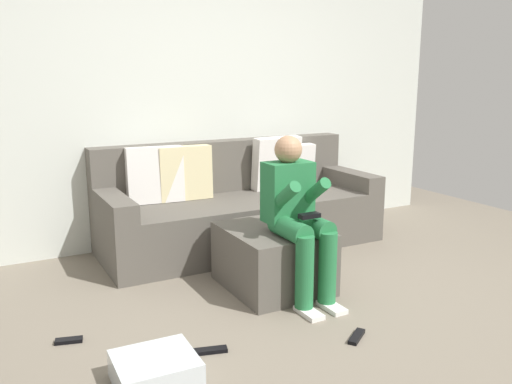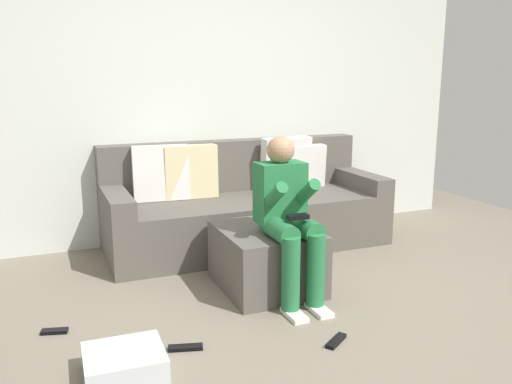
{
  "view_description": "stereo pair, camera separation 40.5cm",
  "coord_description": "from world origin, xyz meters",
  "px_view_note": "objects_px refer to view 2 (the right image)",
  "views": [
    {
      "loc": [
        -1.87,
        -2.42,
        1.48
      ],
      "look_at": [
        0.05,
        1.15,
        0.59
      ],
      "focal_mm": 37.64,
      "sensor_mm": 36.0,
      "label": 1
    },
    {
      "loc": [
        -1.5,
        -2.6,
        1.48
      ],
      "look_at": [
        0.05,
        1.15,
        0.59
      ],
      "focal_mm": 37.64,
      "sensor_mm": 36.0,
      "label": 2
    }
  ],
  "objects_px": {
    "storage_bin": "(124,364)",
    "remote_by_storage_bin": "(186,348)",
    "ottoman": "(266,258)",
    "remote_under_side_table": "(55,331)",
    "remote_near_ottoman": "(336,341)",
    "couch_sectional": "(244,207)",
    "person_seated": "(288,214)"
  },
  "relations": [
    {
      "from": "couch_sectional",
      "to": "person_seated",
      "type": "relative_size",
      "value": 2.23
    },
    {
      "from": "storage_bin",
      "to": "remote_near_ottoman",
      "type": "distance_m",
      "value": 1.16
    },
    {
      "from": "couch_sectional",
      "to": "remote_under_side_table",
      "type": "xyz_separation_m",
      "value": [
        -1.64,
        -1.16,
        -0.33
      ]
    },
    {
      "from": "remote_near_ottoman",
      "to": "remote_under_side_table",
      "type": "relative_size",
      "value": 1.24
    },
    {
      "from": "couch_sectional",
      "to": "ottoman",
      "type": "bearing_deg",
      "value": -102.22
    },
    {
      "from": "storage_bin",
      "to": "remote_by_storage_bin",
      "type": "height_order",
      "value": "storage_bin"
    },
    {
      "from": "person_seated",
      "to": "storage_bin",
      "type": "xyz_separation_m",
      "value": [
        -1.18,
        -0.57,
        -0.52
      ]
    },
    {
      "from": "person_seated",
      "to": "remote_under_side_table",
      "type": "relative_size",
      "value": 7.26
    },
    {
      "from": "couch_sectional",
      "to": "remote_near_ottoman",
      "type": "xyz_separation_m",
      "value": [
        -0.18,
        -1.89,
        -0.33
      ]
    },
    {
      "from": "storage_bin",
      "to": "remote_by_storage_bin",
      "type": "xyz_separation_m",
      "value": [
        0.35,
        0.15,
        -0.06
      ]
    },
    {
      "from": "person_seated",
      "to": "remote_under_side_table",
      "type": "height_order",
      "value": "person_seated"
    },
    {
      "from": "ottoman",
      "to": "storage_bin",
      "type": "bearing_deg",
      "value": -144.79
    },
    {
      "from": "storage_bin",
      "to": "remote_by_storage_bin",
      "type": "distance_m",
      "value": 0.39
    },
    {
      "from": "couch_sectional",
      "to": "remote_by_storage_bin",
      "type": "bearing_deg",
      "value": -120.92
    },
    {
      "from": "person_seated",
      "to": "remote_under_side_table",
      "type": "bearing_deg",
      "value": 177.78
    },
    {
      "from": "couch_sectional",
      "to": "remote_near_ottoman",
      "type": "relative_size",
      "value": 13.05
    },
    {
      "from": "couch_sectional",
      "to": "storage_bin",
      "type": "xyz_separation_m",
      "value": [
        -1.33,
        -1.79,
        -0.27
      ]
    },
    {
      "from": "remote_by_storage_bin",
      "to": "remote_under_side_table",
      "type": "distance_m",
      "value": 0.82
    },
    {
      "from": "couch_sectional",
      "to": "storage_bin",
      "type": "distance_m",
      "value": 2.25
    },
    {
      "from": "ottoman",
      "to": "remote_near_ottoman",
      "type": "bearing_deg",
      "value": -87.44
    },
    {
      "from": "person_seated",
      "to": "remote_under_side_table",
      "type": "xyz_separation_m",
      "value": [
        -1.48,
        0.06,
        -0.58
      ]
    },
    {
      "from": "ottoman",
      "to": "remote_by_storage_bin",
      "type": "relative_size",
      "value": 3.87
    },
    {
      "from": "couch_sectional",
      "to": "ottoman",
      "type": "height_order",
      "value": "couch_sectional"
    },
    {
      "from": "storage_bin",
      "to": "remote_near_ottoman",
      "type": "height_order",
      "value": "storage_bin"
    },
    {
      "from": "ottoman",
      "to": "remote_under_side_table",
      "type": "height_order",
      "value": "ottoman"
    },
    {
      "from": "remote_by_storage_bin",
      "to": "couch_sectional",
      "type": "bearing_deg",
      "value": 74.32
    },
    {
      "from": "person_seated",
      "to": "remote_near_ottoman",
      "type": "xyz_separation_m",
      "value": [
        -0.02,
        -0.68,
        -0.58
      ]
    },
    {
      "from": "ottoman",
      "to": "remote_by_storage_bin",
      "type": "xyz_separation_m",
      "value": [
        -0.77,
        -0.64,
        -0.21
      ]
    },
    {
      "from": "ottoman",
      "to": "person_seated",
      "type": "relative_size",
      "value": 0.68
    },
    {
      "from": "storage_bin",
      "to": "remote_under_side_table",
      "type": "distance_m",
      "value": 0.7
    },
    {
      "from": "ottoman",
      "to": "couch_sectional",
      "type": "bearing_deg",
      "value": 77.78
    },
    {
      "from": "couch_sectional",
      "to": "ottoman",
      "type": "distance_m",
      "value": 1.03
    }
  ]
}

